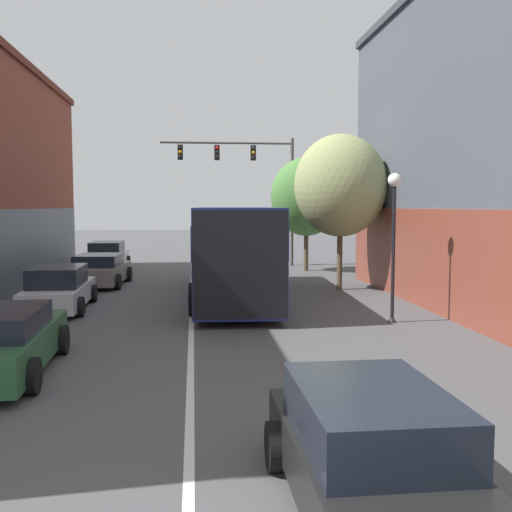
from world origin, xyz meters
TOP-DOWN VIEW (x-y plane):
  - lane_center_line at (0.00, 16.72)m, footprint 0.14×45.45m
  - bus at (1.54, 18.25)m, footprint 3.25×11.54m
  - hatchback_foreground at (1.95, 2.77)m, footprint 1.97×4.49m
  - parked_car_left_near at (-3.79, 22.08)m, footprint 2.32×4.36m
  - parked_car_left_far at (-4.37, 28.50)m, footprint 1.98×4.65m
  - parked_car_left_distant at (-4.18, 16.26)m, footprint 2.00×4.50m
  - traffic_signal_gantry at (3.18, 29.43)m, footprint 7.22×0.36m
  - street_lamp at (5.66, 13.17)m, footprint 0.38×0.38m
  - street_tree_near at (5.80, 19.89)m, footprint 3.62×3.26m
  - street_tree_far at (5.77, 26.80)m, footprint 3.60×3.24m

SIDE VIEW (x-z plane):
  - lane_center_line at x=0.00m, z-range 0.00..0.01m
  - parked_car_left_near at x=-3.79m, z-range -0.02..1.29m
  - hatchback_foreground at x=1.95m, z-range -0.04..1.32m
  - parked_car_left_distant at x=-4.18m, z-range -0.04..1.36m
  - parked_car_left_far at x=-4.37m, z-range -0.04..1.41m
  - bus at x=1.54m, z-range 0.20..3.45m
  - street_lamp at x=5.66m, z-range 0.68..4.89m
  - street_tree_far at x=5.77m, z-range 0.89..6.63m
  - street_tree_near at x=5.80m, z-range 1.04..7.12m
  - traffic_signal_gantry at x=3.18m, z-range 1.65..8.63m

